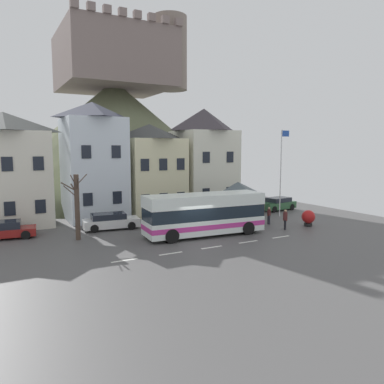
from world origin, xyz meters
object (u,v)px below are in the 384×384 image
Objects in this scene: hilltop_castle at (116,133)px; pedestrian_00 at (238,213)px; harbour_buoy at (308,217)px; parked_car_00 at (111,221)px; pedestrian_03 at (236,215)px; flagpole at (281,167)px; townhouse_02 at (150,169)px; townhouse_03 at (204,159)px; townhouse_01 at (94,161)px; transit_bus at (204,215)px; pedestrian_02 at (285,219)px; parked_car_02 at (277,204)px; townhouse_00 at (6,169)px; parked_car_03 at (5,230)px; parked_car_01 at (218,210)px; bus_shelter at (238,188)px; bare_tree_00 at (77,206)px; pedestrian_01 at (269,215)px; public_bench at (244,211)px.

pedestrian_00 is (2.97, -25.12, -7.74)m from hilltop_castle.
parked_car_00 is at bearing 155.28° from harbour_buoy.
parked_car_00 is at bearing 164.25° from pedestrian_00.
pedestrian_03 is 7.33m from flagpole.
harbour_buoy is (14.88, -6.85, 0.11)m from parked_car_00.
townhouse_03 is at bearing -3.73° from townhouse_02.
flagpole is (15.85, -7.51, -0.63)m from townhouse_01.
transit_bus is 5.52m from pedestrian_00.
flagpole is (15.94, -2.24, 4.05)m from parked_car_00.
townhouse_02 reaches higher than pedestrian_02.
townhouse_03 is 9.12m from parked_car_02.
hilltop_castle is (14.64, 16.44, 3.84)m from townhouse_00.
parked_car_03 is 21.34m from pedestrian_02.
parked_car_01 is at bearing -81.52° from hilltop_castle.
bus_shelter is at bearing -23.48° from townhouse_00.
bare_tree_00 reaches higher than parked_car_00.
pedestrian_01 is at bearing 36.96° from parked_car_02.
harbour_buoy reaches higher than public_bench.
townhouse_03 is at bearing 0.42° from townhouse_01.
pedestrian_02 is 2.54m from harbour_buoy.
hilltop_castle reaches higher than transit_bus.
bus_shelter is at bearing -34.21° from townhouse_01.
pedestrian_03 is (-2.49, 3.25, -0.02)m from pedestrian_02.
pedestrian_01 is 3.25m from harbour_buoy.
pedestrian_03 is at bearing 159.05° from pedestrian_01.
pedestrian_01 is (-5.58, -5.21, 0.13)m from parked_car_02.
transit_bus is 14.59m from parked_car_03.
public_bench is at bearing 83.85° from pedestrian_01.
hilltop_castle is 26.46m from pedestrian_00.
bare_tree_00 is at bearing -63.05° from townhouse_00.
parked_car_01 is (-0.29, 2.79, -2.31)m from bus_shelter.
hilltop_castle is 23.16× the size of pedestrian_03.
parked_car_03 is 2.62× the size of pedestrian_03.
townhouse_03 reaches higher than pedestrian_00.
townhouse_02 reaches higher than public_bench.
townhouse_01 is at bearing 156.00° from public_bench.
townhouse_01 is 1.30× the size of flagpole.
parked_car_00 is at bearing 168.95° from bus_shelter.
townhouse_03 is 9.53m from pedestrian_00.
bus_shelter is at bearing 56.36° from pedestrian_00.
transit_bus is 7.85m from parked_car_00.
public_bench is at bearing -30.80° from parked_car_01.
pedestrian_02 reaches higher than public_bench.
townhouse_03 is 7.67m from public_bench.
pedestrian_01 is (12.45, -9.87, -4.54)m from townhouse_01.
transit_bus reaches higher than parked_car_00.
townhouse_00 is 21.51m from public_bench.
hilltop_castle is 8.21× the size of parked_car_00.
bare_tree_00 is at bearing -179.77° from flagpole.
townhouse_00 is at bearing 147.44° from parked_car_00.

